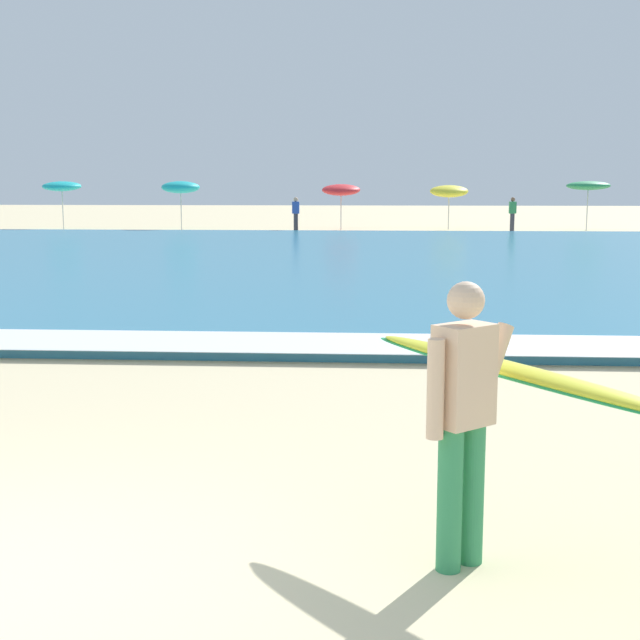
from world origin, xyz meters
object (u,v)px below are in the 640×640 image
at_px(beach_umbrella_3, 449,191).
at_px(beachgoer_near_row_mid, 512,213).
at_px(beach_umbrella_2, 341,190).
at_px(beachgoer_near_row_left, 296,213).
at_px(beach_umbrella_0, 62,186).
at_px(beach_umbrella_1, 181,187).
at_px(beach_umbrella_4, 588,186).
at_px(surfer_with_board, 489,395).

xyz_separation_m(beach_umbrella_3, beachgoer_near_row_mid, (2.74, -1.88, -0.97)).
height_order(beach_umbrella_2, beachgoer_near_row_left, beach_umbrella_2).
bearing_deg(beach_umbrella_3, beach_umbrella_0, -176.48).
bearing_deg(beach_umbrella_1, beach_umbrella_2, 6.69).
bearing_deg(beach_umbrella_0, beach_umbrella_3, 3.52).
relative_size(beach_umbrella_4, beachgoer_near_row_left, 1.46).
distance_m(beach_umbrella_0, beachgoer_near_row_left, 11.50).
xyz_separation_m(beach_umbrella_3, beachgoer_near_row_left, (-7.12, -2.60, -0.97)).
distance_m(beach_umbrella_3, beach_umbrella_4, 6.44).
height_order(beach_umbrella_0, beachgoer_near_row_left, beach_umbrella_0).
bearing_deg(beach_umbrella_0, beach_umbrella_4, 1.60).
relative_size(surfer_with_board, beach_umbrella_1, 0.93).
distance_m(beach_umbrella_0, beach_umbrella_3, 18.50).
relative_size(beach_umbrella_0, beach_umbrella_3, 1.07).
height_order(beach_umbrella_1, beach_umbrella_2, beach_umbrella_1).
xyz_separation_m(beach_umbrella_1, beach_umbrella_3, (12.67, 1.36, -0.19)).
height_order(beach_umbrella_2, beachgoer_near_row_mid, beach_umbrella_2).
xyz_separation_m(beach_umbrella_4, beachgoer_near_row_mid, (-3.68, -1.44, -1.24)).
height_order(beachgoer_near_row_left, beachgoer_near_row_mid, same).
height_order(beach_umbrella_0, beach_umbrella_4, beach_umbrella_0).
bearing_deg(beach_umbrella_2, beach_umbrella_4, 0.17).
distance_m(beachgoer_near_row_left, beachgoer_near_row_mid, 9.89).
height_order(beach_umbrella_1, beach_umbrella_4, beach_umbrella_4).
relative_size(beach_umbrella_1, beach_umbrella_2, 1.04).
relative_size(surfer_with_board, beachgoer_near_row_left, 1.35).
height_order(beach_umbrella_1, beachgoer_near_row_mid, beach_umbrella_1).
relative_size(surfer_with_board, beach_umbrella_3, 0.99).
bearing_deg(beach_umbrella_4, beach_umbrella_3, 176.06).
distance_m(surfer_with_board, beach_umbrella_1, 37.38).
distance_m(beach_umbrella_0, beachgoer_near_row_mid, 21.25).
xyz_separation_m(surfer_with_board, beachgoer_near_row_mid, (5.54, 35.52, -0.18)).
xyz_separation_m(beach_umbrella_1, beachgoer_near_row_mid, (15.41, -0.52, -1.17)).
xyz_separation_m(beach_umbrella_4, beachgoer_near_row_left, (-13.54, -2.16, -1.24)).
height_order(beach_umbrella_0, beach_umbrella_1, beach_umbrella_0).
xyz_separation_m(surfer_with_board, beach_umbrella_4, (9.22, 36.96, 1.06)).
xyz_separation_m(beach_umbrella_0, beach_umbrella_1, (5.79, -0.22, -0.04)).
relative_size(beach_umbrella_0, beachgoer_near_row_left, 1.47).
relative_size(beach_umbrella_0, beach_umbrella_1, 1.01).
bearing_deg(beachgoer_near_row_mid, beach_umbrella_1, 178.06).
xyz_separation_m(beach_umbrella_2, beach_umbrella_4, (11.57, 0.03, 0.20)).
bearing_deg(surfer_with_board, beach_umbrella_4, 76.00).
distance_m(surfer_with_board, beach_umbrella_4, 38.11).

